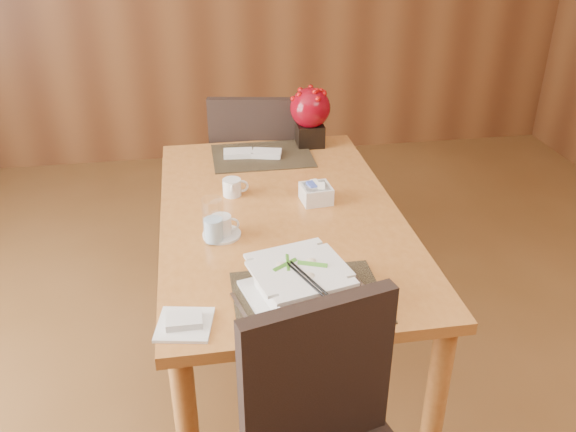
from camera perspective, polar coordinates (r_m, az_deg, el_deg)
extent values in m
cube|color=#B67032|center=(2.32, -0.69, -0.10)|extent=(0.90, 1.50, 0.04)
cylinder|color=#B67032|center=(3.09, -9.80, -0.71)|extent=(0.07, 0.07, 0.71)
cylinder|color=#B67032|center=(2.11, 13.49, -17.35)|extent=(0.07, 0.07, 0.71)
cylinder|color=#B67032|center=(3.16, 4.43, 0.41)|extent=(0.07, 0.07, 0.71)
cube|color=black|center=(1.85, 1.93, -7.56)|extent=(0.45, 0.33, 0.01)
cube|color=black|center=(2.80, -2.42, 5.65)|extent=(0.45, 0.33, 0.01)
cube|color=white|center=(1.83, 1.04, -7.77)|extent=(0.35, 0.35, 0.01)
cube|color=white|center=(1.80, 1.06, -6.34)|extent=(0.25, 0.25, 0.10)
cylinder|color=#BFC067|center=(1.80, 1.06, -6.27)|extent=(0.19, 0.19, 0.08)
cylinder|color=white|center=(2.17, -6.21, -1.72)|extent=(0.14, 0.14, 0.01)
cylinder|color=white|center=(2.15, -6.27, -0.84)|extent=(0.08, 0.08, 0.07)
cylinder|color=black|center=(2.14, -6.31, -0.15)|extent=(0.07, 0.07, 0.01)
cylinder|color=white|center=(2.10, -7.03, -0.45)|extent=(0.07, 0.07, 0.17)
cube|color=white|center=(2.38, 2.64, 2.10)|extent=(0.12, 0.12, 0.07)
cube|color=black|center=(2.91, 2.05, 7.64)|extent=(0.13, 0.13, 0.10)
sphere|color=maroon|center=(2.87, 2.09, 10.08)|extent=(0.19, 0.19, 0.19)
cube|color=white|center=(1.76, -9.65, -9.98)|extent=(0.18, 0.18, 0.01)
cube|color=black|center=(1.64, 2.77, -14.92)|extent=(0.42, 0.15, 0.48)
cube|color=black|center=(3.32, -2.97, 3.56)|extent=(0.51, 0.51, 0.06)
cube|color=black|center=(3.02, -3.32, 6.57)|extent=(0.43, 0.12, 0.48)
cylinder|color=black|center=(3.58, 0.23, 1.36)|extent=(0.03, 0.03, 0.41)
cylinder|color=black|center=(3.26, 0.16, -1.59)|extent=(0.03, 0.03, 0.41)
cylinder|color=black|center=(3.60, -5.61, 1.39)|extent=(0.03, 0.03, 0.41)
cylinder|color=black|center=(3.28, -6.25, -1.53)|extent=(0.03, 0.03, 0.41)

